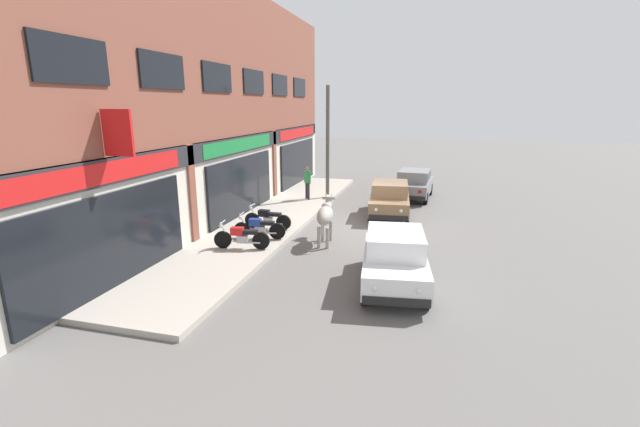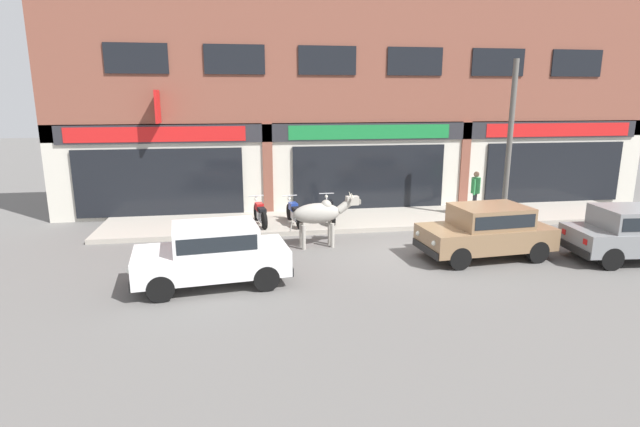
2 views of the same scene
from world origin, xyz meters
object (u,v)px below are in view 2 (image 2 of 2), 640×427
object	(u,v)px
cow	(320,214)
car_2	(636,231)
motorcycle_1	(294,213)
utility_pole	(510,142)
motorcycle_2	(329,210)
car_1	(213,252)
car_0	(487,229)
motorcycle_0	(260,213)
pedestrian	(476,189)

from	to	relation	value
cow	car_2	distance (m)	8.58
motorcycle_1	utility_pole	distance (m)	7.58
motorcycle_2	car_1	bearing A→B (deg)	-126.08
car_2	motorcycle_2	world-z (taller)	car_2
car_2	car_0	bearing A→B (deg)	167.89
motorcycle_0	car_2	bearing A→B (deg)	-26.51
car_2	utility_pole	distance (m)	4.85
motorcycle_0	motorcycle_2	world-z (taller)	same
car_1	motorcycle_1	distance (m)	5.41
motorcycle_2	motorcycle_1	bearing A→B (deg)	-171.59
car_0	motorcycle_1	bearing A→B (deg)	140.88
car_1	motorcycle_1	world-z (taller)	car_1
car_2	motorcycle_2	bearing A→B (deg)	146.46
motorcycle_2	car_2	bearing A→B (deg)	-33.54
motorcycle_2	pedestrian	bearing A→B (deg)	0.16
motorcycle_2	utility_pole	size ratio (longest dim) A/B	0.34
cow	motorcycle_1	bearing A→B (deg)	103.30
car_2	pedestrian	bearing A→B (deg)	113.75
car_2	cow	bearing A→B (deg)	162.64
cow	motorcycle_2	world-z (taller)	cow
motorcycle_1	pedestrian	bearing A→B (deg)	1.72
utility_pole	car_1	bearing A→B (deg)	-156.45
motorcycle_2	utility_pole	distance (m)	6.45
motorcycle_1	pedestrian	size ratio (longest dim) A/B	1.13
motorcycle_2	pedestrian	world-z (taller)	pedestrian
motorcycle_0	motorcycle_1	size ratio (longest dim) A/B	1.00
car_0	motorcycle_2	distance (m)	5.50
car_2	pedestrian	distance (m)	5.44
car_1	motorcycle_1	bearing A→B (deg)	63.36
car_0	motorcycle_2	world-z (taller)	car_0
cow	motorcycle_0	world-z (taller)	cow
car_2	car_1	bearing A→B (deg)	-179.71
motorcycle_0	motorcycle_1	xyz separation A→B (m)	(1.13, -0.13, 0.00)
motorcycle_1	motorcycle_2	xyz separation A→B (m)	(1.23, 0.18, 0.00)
car_1	car_2	distance (m)	11.13
pedestrian	utility_pole	size ratio (longest dim) A/B	0.30
car_2	utility_pole	bearing A→B (deg)	110.12
car_2	motorcycle_1	distance (m)	9.94
car_1	motorcycle_0	bearing A→B (deg)	75.39
utility_pole	car_2	bearing A→B (deg)	-69.88
car_1	motorcycle_0	xyz separation A→B (m)	(1.29, 4.96, -0.28)
cow	car_1	xyz separation A→B (m)	(-2.95, -2.61, -0.19)
motorcycle_0	pedestrian	size ratio (longest dim) A/B	1.13
car_0	motorcycle_2	size ratio (longest dim) A/B	2.05
car_0	motorcycle_0	xyz separation A→B (m)	(-5.98, 4.08, -0.28)
cow	car_2	world-z (taller)	cow
cow	car_0	size ratio (longest dim) A/B	0.58
car_0	car_2	bearing A→B (deg)	-12.11
car_1	pedestrian	bearing A→B (deg)	29.34
motorcycle_0	motorcycle_1	world-z (taller)	same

